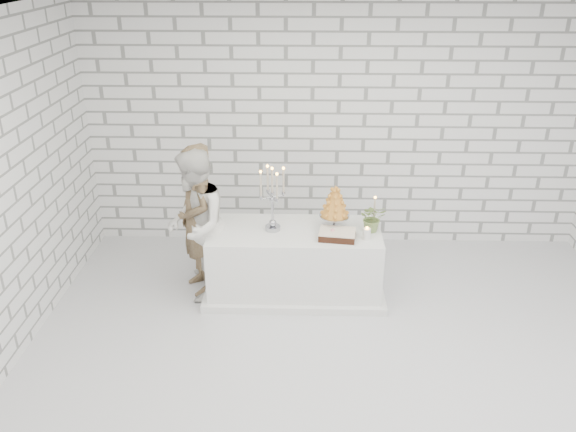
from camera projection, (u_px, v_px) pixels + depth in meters
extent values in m
cube|color=silver|center=(346.00, 363.00, 5.34)|extent=(6.00, 5.00, 0.01)
cube|color=white|center=(363.00, 18.00, 4.09)|extent=(6.00, 5.00, 0.01)
cube|color=white|center=(338.00, 126.00, 6.98)|extent=(6.00, 0.01, 3.00)
cube|color=white|center=(295.00, 261.00, 6.30)|extent=(1.80, 0.80, 0.75)
imported|color=brown|center=(197.00, 220.00, 6.18)|extent=(0.63, 0.72, 1.65)
imported|color=silver|center=(196.00, 225.00, 6.09)|extent=(0.70, 0.85, 1.63)
cube|color=black|center=(337.00, 235.00, 5.96)|extent=(0.39, 0.31, 0.08)
cylinder|color=white|center=(367.00, 234.00, 5.92)|extent=(0.10, 0.10, 0.12)
cylinder|color=#BEAF9B|center=(374.00, 212.00, 6.17)|extent=(0.06, 0.06, 0.32)
imported|color=#55823D|center=(373.00, 218.00, 6.06)|extent=(0.29, 0.26, 0.30)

